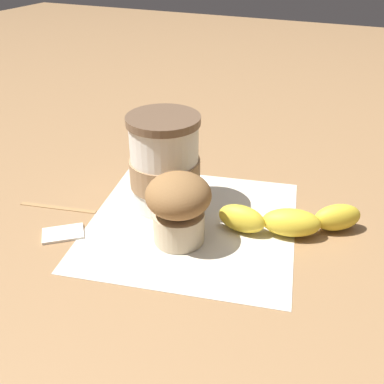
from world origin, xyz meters
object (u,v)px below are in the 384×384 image
sugar_packet (63,232)px  muffin (176,205)px  coffee_cup (165,164)px  banana (290,220)px

sugar_packet → muffin: bearing=20.4°
muffin → sugar_packet: (-0.13, -0.05, -0.05)m
coffee_cup → banana: bearing=0.8°
sugar_packet → coffee_cup: bearing=54.4°
banana → sugar_packet: size_ratio=3.44×
coffee_cup → sugar_packet: (-0.08, -0.12, -0.06)m
coffee_cup → muffin: 0.08m
banana → sugar_packet: (-0.26, -0.12, -0.02)m
muffin → sugar_packet: 0.15m
coffee_cup → muffin: bearing=-53.8°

